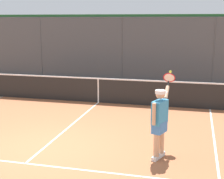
# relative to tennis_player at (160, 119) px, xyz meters

# --- Properties ---
(ground_plane) EXTENTS (60.00, 60.00, 0.00)m
(ground_plane) POSITION_rel_tennis_player_xyz_m (2.84, 0.12, -0.94)
(ground_plane) COLOR #A8603D
(court_line_markings) EXTENTS (8.35, 10.53, 0.01)m
(court_line_markings) POSITION_rel_tennis_player_xyz_m (2.84, 1.33, -0.93)
(court_line_markings) COLOR white
(court_line_markings) RESTS_ON ground
(fence_backdrop) EXTENTS (20.39, 1.37, 3.38)m
(fence_backdrop) POSITION_rel_tennis_player_xyz_m (2.84, -9.54, 0.74)
(fence_backdrop) COLOR #474C51
(fence_backdrop) RESTS_ON ground
(tennis_net) EXTENTS (10.72, 0.09, 1.07)m
(tennis_net) POSITION_rel_tennis_player_xyz_m (2.84, -4.72, -0.44)
(tennis_net) COLOR #2D2D2D
(tennis_net) RESTS_ON ground
(tennis_player) EXTENTS (0.45, 1.36, 1.90)m
(tennis_player) POSITION_rel_tennis_player_xyz_m (0.00, 0.00, 0.00)
(tennis_player) COLOR silver
(tennis_player) RESTS_ON ground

